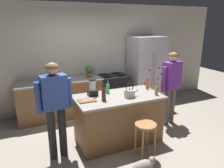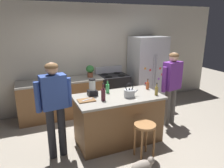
# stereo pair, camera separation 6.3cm
# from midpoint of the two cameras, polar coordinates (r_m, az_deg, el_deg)

# --- Properties ---
(ground_plane) EXTENTS (14.00, 14.00, 0.00)m
(ground_plane) POSITION_cam_midpoint_polar(r_m,az_deg,el_deg) (4.31, 2.04, -14.85)
(ground_plane) COLOR #9E9384
(back_wall) EXTENTS (8.00, 0.10, 2.70)m
(back_wall) POSITION_cam_midpoint_polar(r_m,az_deg,el_deg) (5.59, -6.33, 7.15)
(back_wall) COLOR beige
(back_wall) RESTS_ON ground_plane
(kitchen_island) EXTENTS (1.62, 0.85, 0.92)m
(kitchen_island) POSITION_cam_midpoint_polar(r_m,az_deg,el_deg) (4.09, 2.11, -9.30)
(kitchen_island) COLOR brown
(kitchen_island) RESTS_ON ground_plane
(back_counter_run) EXTENTS (2.00, 0.64, 0.92)m
(back_counter_run) POSITION_cam_midpoint_polar(r_m,az_deg,el_deg) (5.26, -13.14, -3.82)
(back_counter_run) COLOR brown
(back_counter_run) RESTS_ON ground_plane
(refrigerator) EXTENTS (0.90, 0.73, 1.88)m
(refrigerator) POSITION_cam_midpoint_polar(r_m,az_deg,el_deg) (5.91, 9.79, 3.45)
(refrigerator) COLOR #B7BABF
(refrigerator) RESTS_ON ground_plane
(stove_range) EXTENTS (0.76, 0.65, 1.10)m
(stove_range) POSITION_cam_midpoint_polar(r_m,az_deg,el_deg) (5.59, 0.57, -2.04)
(stove_range) COLOR black
(stove_range) RESTS_ON ground_plane
(person_by_island_left) EXTENTS (0.60, 0.26, 1.65)m
(person_by_island_left) POSITION_cam_midpoint_polar(r_m,az_deg,el_deg) (3.53, -14.88, -4.68)
(person_by_island_left) COLOR #26262B
(person_by_island_left) RESTS_ON ground_plane
(person_by_sink_right) EXTENTS (0.60, 0.30, 1.63)m
(person_by_sink_right) POSITION_cam_midpoint_polar(r_m,az_deg,el_deg) (4.75, 16.27, 0.47)
(person_by_sink_right) COLOR #66605B
(person_by_sink_right) RESTS_ON ground_plane
(bar_stool) EXTENTS (0.36, 0.36, 0.62)m
(bar_stool) POSITION_cam_midpoint_polar(r_m,az_deg,el_deg) (3.63, 9.35, -12.60)
(bar_stool) COLOR #9E6B3D
(bar_stool) RESTS_ON ground_plane
(cat) EXTENTS (0.52, 0.18, 0.26)m
(cat) POSITION_cam_midpoint_polar(r_m,az_deg,el_deg) (3.51, 8.90, -21.10)
(cat) COLOR gray
(cat) RESTS_ON ground_plane
(potted_plant) EXTENTS (0.20, 0.20, 0.30)m
(potted_plant) POSITION_cam_midpoint_polar(r_m,az_deg,el_deg) (5.24, -5.64, 3.70)
(potted_plant) COLOR brown
(potted_plant) RESTS_ON back_counter_run
(blender_appliance) EXTENTS (0.17, 0.17, 0.32)m
(blender_appliance) POSITION_cam_midpoint_polar(r_m,az_deg,el_deg) (3.91, -4.90, -1.24)
(blender_appliance) COLOR black
(blender_appliance) RESTS_ON kitchen_island
(bottle_cooking_sauce) EXTENTS (0.06, 0.06, 0.22)m
(bottle_cooking_sauce) POSITION_cam_midpoint_polar(r_m,az_deg,el_deg) (4.35, 10.03, -0.38)
(bottle_cooking_sauce) COLOR #B24C26
(bottle_cooking_sauce) RESTS_ON kitchen_island
(bottle_wine) EXTENTS (0.08, 0.08, 0.32)m
(bottle_wine) POSITION_cam_midpoint_polar(r_m,az_deg,el_deg) (3.65, -1.88, -2.78)
(bottle_wine) COLOR #471923
(bottle_wine) RESTS_ON kitchen_island
(bottle_vinegar) EXTENTS (0.06, 0.06, 0.24)m
(bottle_vinegar) POSITION_cam_midpoint_polar(r_m,az_deg,el_deg) (4.02, 12.40, -1.80)
(bottle_vinegar) COLOR olive
(bottle_vinegar) RESTS_ON kitchen_island
(bottle_soda) EXTENTS (0.07, 0.07, 0.26)m
(bottle_soda) POSITION_cam_midpoint_polar(r_m,az_deg,el_deg) (4.05, -0.77, -1.18)
(bottle_soda) COLOR #3FB259
(bottle_soda) RESTS_ON kitchen_island
(tea_kettle) EXTENTS (0.28, 0.20, 0.27)m
(tea_kettle) POSITION_cam_midpoint_polar(r_m,az_deg,el_deg) (3.85, 5.21, -2.43)
(tea_kettle) COLOR #B7BABF
(tea_kettle) RESTS_ON kitchen_island
(cutting_board) EXTENTS (0.30, 0.20, 0.02)m
(cutting_board) POSITION_cam_midpoint_polar(r_m,az_deg,el_deg) (3.69, -6.47, -4.41)
(cutting_board) COLOR brown
(cutting_board) RESTS_ON kitchen_island
(chef_knife) EXTENTS (0.22, 0.10, 0.01)m
(chef_knife) POSITION_cam_midpoint_polar(r_m,az_deg,el_deg) (3.69, -6.17, -4.18)
(chef_knife) COLOR #B7BABF
(chef_knife) RESTS_ON cutting_board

